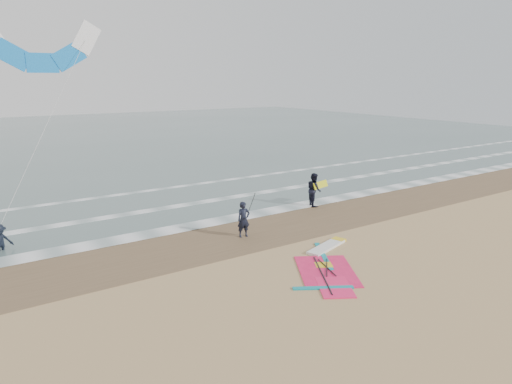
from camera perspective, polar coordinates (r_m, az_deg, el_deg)
ground at (r=18.36m, az=12.27°, el=-9.30°), size 120.00×120.00×0.00m
sea_water at (r=61.29m, az=-21.79°, el=6.28°), size 120.00×80.00×0.02m
wet_sand_band at (r=22.64m, az=1.38°, el=-4.45°), size 120.00×5.00×0.01m
foam_waterline at (r=26.24m, az=-4.17°, el=-1.83°), size 120.00×9.15×0.02m
windsurf_rig at (r=18.49m, az=8.96°, el=-8.86°), size 5.07×4.80×0.12m
person_standing at (r=21.09m, az=-1.56°, el=-3.46°), size 0.67×0.49×1.68m
person_walking at (r=26.42m, az=7.26°, el=0.30°), size 0.99×1.12×1.93m
held_pole at (r=21.13m, az=-0.88°, el=-2.31°), size 0.17×0.86×1.82m
carried_kiteboard at (r=26.55m, az=8.07°, el=0.91°), size 1.30×0.51×0.39m
surf_kite at (r=25.50m, az=-25.30°, el=15.78°), size 6.03×4.01×9.08m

